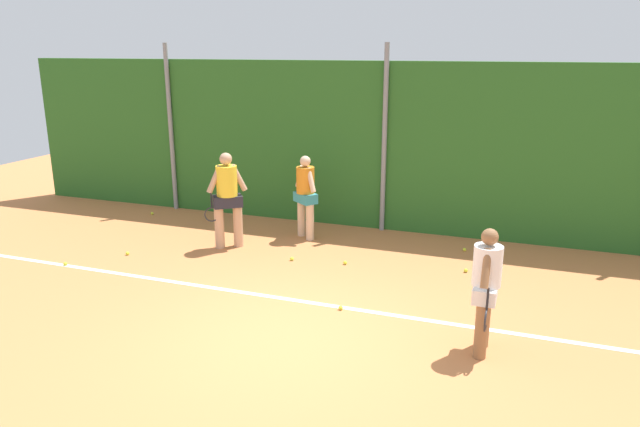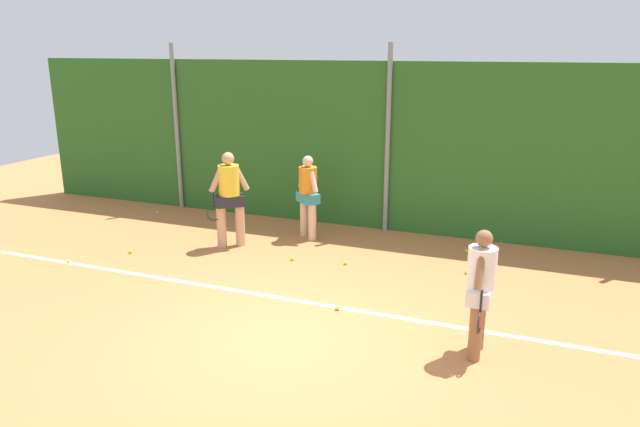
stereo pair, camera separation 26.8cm
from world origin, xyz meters
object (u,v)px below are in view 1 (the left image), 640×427
object	(u,v)px
tennis_ball_2	(292,259)
tennis_ball_9	(345,263)
player_backcourt_far	(305,192)
tennis_ball_7	(477,256)
tennis_ball_0	(65,264)
tennis_ball_5	(152,213)
tennis_ball_4	(341,308)
player_foreground_near	(486,285)
tennis_ball_8	(466,270)
tennis_ball_1	(127,253)
player_midcourt	(227,195)
tennis_ball_6	(465,250)

from	to	relation	value
tennis_ball_2	tennis_ball_9	distance (m)	0.97
player_backcourt_far	tennis_ball_7	xyz separation A→B (m)	(3.35, -0.05, -0.90)
tennis_ball_0	tennis_ball_9	world-z (taller)	same
player_backcourt_far	tennis_ball_5	xyz separation A→B (m)	(-3.88, 0.35, -0.90)
tennis_ball_4	tennis_ball_7	bearing A→B (deg)	60.30
player_foreground_near	tennis_ball_8	xyz separation A→B (m)	(-0.47, 2.68, -0.87)
tennis_ball_0	tennis_ball_1	world-z (taller)	same
player_foreground_near	tennis_ball_5	xyz separation A→B (m)	(-7.59, 3.88, -0.87)
tennis_ball_5	tennis_ball_8	world-z (taller)	same
player_backcourt_far	tennis_ball_2	xyz separation A→B (m)	(0.24, -1.32, -0.90)
tennis_ball_1	tennis_ball_5	world-z (taller)	same
player_midcourt	tennis_ball_1	distance (m)	2.11
player_backcourt_far	tennis_ball_4	xyz separation A→B (m)	(1.69, -2.97, -0.90)
tennis_ball_7	player_backcourt_far	bearing A→B (deg)	179.07
player_foreground_near	player_backcourt_far	distance (m)	5.12
tennis_ball_8	tennis_ball_9	distance (m)	2.07
tennis_ball_5	player_foreground_near	bearing A→B (deg)	-27.06
tennis_ball_6	tennis_ball_8	distance (m)	1.09
tennis_ball_2	player_backcourt_far	bearing A→B (deg)	100.36
tennis_ball_0	tennis_ball_7	distance (m)	7.31
player_foreground_near	player_midcourt	bearing A→B (deg)	-116.24
tennis_ball_7	tennis_ball_8	world-z (taller)	same
tennis_ball_8	tennis_ball_9	size ratio (longest dim) A/B	1.00
tennis_ball_2	tennis_ball_6	world-z (taller)	same
player_foreground_near	tennis_ball_8	size ratio (longest dim) A/B	24.46
tennis_ball_4	tennis_ball_5	size ratio (longest dim) A/B	1.00
tennis_ball_2	player_midcourt	bearing A→B (deg)	168.44
player_backcourt_far	tennis_ball_5	world-z (taller)	player_backcourt_far
tennis_ball_0	tennis_ball_5	size ratio (longest dim) A/B	1.00
player_foreground_near	tennis_ball_4	xyz separation A→B (m)	(-2.02, 0.56, -0.87)
tennis_ball_7	tennis_ball_0	bearing A→B (deg)	-157.19
tennis_ball_7	tennis_ball_2	bearing A→B (deg)	-157.81
tennis_ball_0	tennis_ball_7	bearing A→B (deg)	22.81
tennis_ball_4	tennis_ball_8	bearing A→B (deg)	53.79
player_foreground_near	tennis_ball_0	bearing A→B (deg)	-94.28
tennis_ball_1	tennis_ball_7	xyz separation A→B (m)	(6.06, 2.02, 0.00)
tennis_ball_8	player_midcourt	bearing A→B (deg)	-177.64
tennis_ball_8	player_backcourt_far	bearing A→B (deg)	165.25
tennis_ball_0	tennis_ball_6	distance (m)	7.20
tennis_ball_1	tennis_ball_9	world-z (taller)	same
tennis_ball_2	tennis_ball_6	xyz separation A→B (m)	(2.85, 1.55, 0.00)
tennis_ball_6	tennis_ball_9	distance (m)	2.37
player_backcourt_far	tennis_ball_7	distance (m)	3.47
player_backcourt_far	tennis_ball_8	world-z (taller)	player_backcourt_far
tennis_ball_6	tennis_ball_0	bearing A→B (deg)	-154.35
tennis_ball_2	tennis_ball_6	distance (m)	3.25
player_backcourt_far	tennis_ball_7	bearing A→B (deg)	-143.48
tennis_ball_2	tennis_ball_9	size ratio (longest dim) A/B	1.00
tennis_ball_2	tennis_ball_7	xyz separation A→B (m)	(3.11, 1.27, 0.00)
tennis_ball_0	tennis_ball_6	bearing A→B (deg)	25.65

